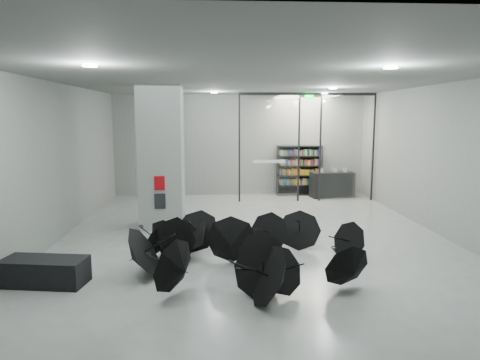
{
  "coord_description": "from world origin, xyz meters",
  "views": [
    {
      "loc": [
        -0.96,
        -10.38,
        3.15
      ],
      "look_at": [
        -0.3,
        1.5,
        1.4
      ],
      "focal_mm": 32.53,
      "sensor_mm": 36.0,
      "label": 1
    }
  ],
  "objects": [
    {
      "name": "bench",
      "position": [
        -4.21,
        -2.33,
        0.25
      ],
      "size": [
        1.64,
        0.89,
        0.5
      ],
      "primitive_type": "cube",
      "rotation": [
        0.0,
        0.0,
        -0.15
      ],
      "color": "black",
      "rests_on": "ground"
    },
    {
      "name": "fire_cabinet",
      "position": [
        -2.5,
        1.38,
        1.35
      ],
      "size": [
        0.28,
        0.04,
        0.38
      ],
      "primitive_type": "cube",
      "color": "#A50A07",
      "rests_on": "column"
    },
    {
      "name": "bookshelf",
      "position": [
        2.38,
        6.75,
        1.0
      ],
      "size": [
        1.81,
        0.38,
        1.99
      ],
      "primitive_type": null,
      "rotation": [
        0.0,
        0.0,
        -0.01
      ],
      "color": "black",
      "rests_on": "ground"
    },
    {
      "name": "exit_sign",
      "position": [
        2.4,
        5.3,
        3.82
      ],
      "size": [
        0.3,
        0.06,
        0.15
      ],
      "primitive_type": "cube",
      "color": "#0CE533",
      "rests_on": "room"
    },
    {
      "name": "shop_counter",
      "position": [
        3.58,
        6.21,
        0.5
      ],
      "size": [
        1.75,
        0.94,
        1.0
      ],
      "primitive_type": "cube",
      "rotation": [
        0.0,
        0.0,
        0.17
      ],
      "color": "black",
      "rests_on": "ground"
    },
    {
      "name": "info_panel",
      "position": [
        -2.5,
        1.38,
        0.85
      ],
      "size": [
        0.3,
        0.03,
        0.42
      ],
      "primitive_type": "cube",
      "color": "black",
      "rests_on": "column"
    },
    {
      "name": "column",
      "position": [
        -2.5,
        2.0,
        2.0
      ],
      "size": [
        1.2,
        1.2,
        4.0
      ],
      "primitive_type": "cube",
      "color": "slate",
      "rests_on": "ground"
    },
    {
      "name": "umbrella_cluster",
      "position": [
        -0.69,
        -1.77,
        0.31
      ],
      "size": [
        5.73,
        4.54,
        1.32
      ],
      "color": "black",
      "rests_on": "ground"
    },
    {
      "name": "room",
      "position": [
        0.0,
        0.0,
        2.84
      ],
      "size": [
        14.0,
        14.02,
        4.01
      ],
      "color": "gray",
      "rests_on": "ground"
    },
    {
      "name": "glass_partition",
      "position": [
        2.39,
        5.5,
        2.18
      ],
      "size": [
        5.06,
        0.08,
        4.0
      ],
      "color": "silver",
      "rests_on": "ground"
    }
  ]
}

